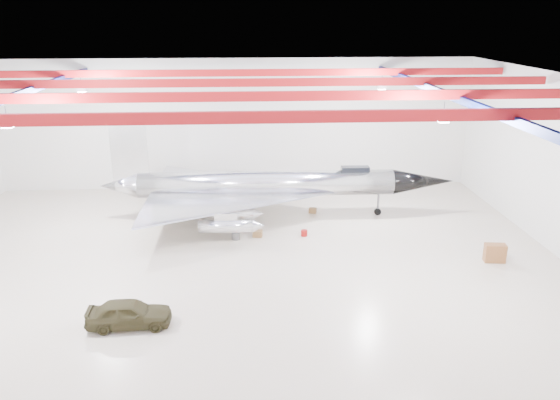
{
  "coord_description": "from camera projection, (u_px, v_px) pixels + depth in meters",
  "views": [
    {
      "loc": [
        0.62,
        -31.03,
        14.34
      ],
      "look_at": [
        2.8,
        2.0,
        3.08
      ],
      "focal_mm": 35.0,
      "sensor_mm": 36.0,
      "label": 1
    }
  ],
  "objects": [
    {
      "name": "jeep",
      "position": [
        129.0,
        313.0,
        26.28
      ],
      "size": [
        4.09,
        1.74,
        1.38
      ],
      "primitive_type": "imported",
      "rotation": [
        0.0,
        0.0,
        1.6
      ],
      "color": "#332F19",
      "rests_on": "floor"
    },
    {
      "name": "engine_drum",
      "position": [
        236.0,
        236.0,
        36.66
      ],
      "size": [
        0.68,
        0.68,
        0.49
      ],
      "primitive_type": "cylinder",
      "rotation": [
        0.0,
        0.0,
        0.32
      ],
      "color": "#59595B",
      "rests_on": "floor"
    },
    {
      "name": "crate_small",
      "position": [
        178.0,
        212.0,
        41.48
      ],
      "size": [
        0.42,
        0.36,
        0.26
      ],
      "primitive_type": "cube",
      "rotation": [
        0.0,
        0.0,
        0.18
      ],
      "color": "#59595B",
      "rests_on": "floor"
    },
    {
      "name": "ceiling",
      "position": [
        232.0,
        78.0,
        30.35
      ],
      "size": [
        40.0,
        40.0,
        0.0
      ],
      "primitive_type": "plane",
      "rotation": [
        3.14,
        0.0,
        0.0
      ],
      "color": "#0A0F38",
      "rests_on": "wall_back"
    },
    {
      "name": "spares_box",
      "position": [
        229.0,
        200.0,
        43.99
      ],
      "size": [
        0.44,
        0.44,
        0.36
      ],
      "primitive_type": "cylinder",
      "rotation": [
        0.0,
        0.0,
        0.12
      ],
      "color": "#59595B",
      "rests_on": "floor"
    },
    {
      "name": "jet_aircraft",
      "position": [
        266.0,
        187.0,
        40.06
      ],
      "size": [
        26.05,
        15.12,
        7.11
      ],
      "rotation": [
        0.0,
        0.0,
        -0.02
      ],
      "color": "silver",
      "rests_on": "floor"
    },
    {
      "name": "ceiling_structure",
      "position": [
        233.0,
        90.0,
        30.57
      ],
      "size": [
        39.5,
        29.5,
        1.08
      ],
      "color": "maroon",
      "rests_on": "ceiling"
    },
    {
      "name": "toolbox_red",
      "position": [
        246.0,
        210.0,
        41.76
      ],
      "size": [
        0.49,
        0.42,
        0.3
      ],
      "primitive_type": "cube",
      "rotation": [
        0.0,
        0.0,
        -0.17
      ],
      "color": "maroon",
      "rests_on": "floor"
    },
    {
      "name": "oil_barrel",
      "position": [
        258.0,
        234.0,
        37.12
      ],
      "size": [
        0.7,
        0.6,
        0.43
      ],
      "primitive_type": "cube",
      "rotation": [
        0.0,
        0.0,
        -0.18
      ],
      "color": "olive",
      "rests_on": "floor"
    },
    {
      "name": "floor",
      "position": [
        237.0,
        258.0,
        33.89
      ],
      "size": [
        40.0,
        40.0,
        0.0
      ],
      "primitive_type": "plane",
      "color": "beige",
      "rests_on": "ground"
    },
    {
      "name": "desk",
      "position": [
        495.0,
        253.0,
        33.25
      ],
      "size": [
        1.32,
        0.78,
        1.14
      ],
      "primitive_type": "cube",
      "rotation": [
        0.0,
        0.0,
        -0.13
      ],
      "color": "brown",
      "rests_on": "floor"
    },
    {
      "name": "tool_chest",
      "position": [
        304.0,
        233.0,
        37.26
      ],
      "size": [
        0.55,
        0.55,
        0.4
      ],
      "primitive_type": "cylinder",
      "rotation": [
        0.0,
        0.0,
        0.26
      ],
      "color": "maroon",
      "rests_on": "floor"
    },
    {
      "name": "parts_bin",
      "position": [
        313.0,
        211.0,
        41.58
      ],
      "size": [
        0.65,
        0.58,
        0.38
      ],
      "primitive_type": "cube",
      "rotation": [
        0.0,
        0.0,
        -0.31
      ],
      "color": "olive",
      "rests_on": "floor"
    },
    {
      "name": "wall_back",
      "position": [
        237.0,
        125.0,
        46.29
      ],
      "size": [
        40.0,
        0.0,
        40.0
      ],
      "primitive_type": "plane",
      "rotation": [
        1.57,
        0.0,
        0.0
      ],
      "color": "silver",
      "rests_on": "floor"
    }
  ]
}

